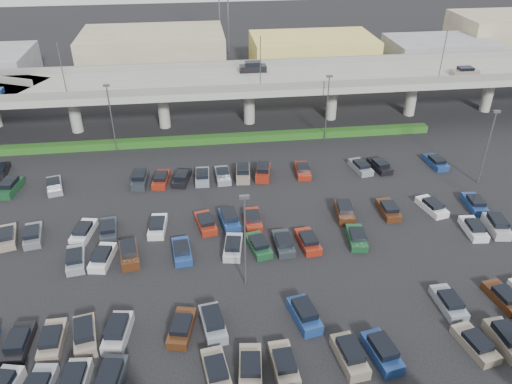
% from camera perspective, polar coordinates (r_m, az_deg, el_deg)
% --- Properties ---
extents(ground, '(280.00, 280.00, 0.00)m').
position_cam_1_polar(ground, '(56.53, -2.08, -5.10)').
color(ground, black).
extents(overpass, '(150.00, 13.00, 15.80)m').
position_cam_1_polar(overpass, '(81.91, -4.51, 12.21)').
color(overpass, gray).
rests_on(overpass, ground).
extents(hedge, '(66.00, 1.60, 1.10)m').
position_cam_1_polar(hedge, '(77.83, -3.86, 6.09)').
color(hedge, '#183B11').
rests_on(hedge, ground).
extents(parked_cars, '(63.00, 41.62, 1.67)m').
position_cam_1_polar(parked_cars, '(52.29, -4.73, -7.82)').
color(parked_cars, gray).
rests_on(parked_cars, ground).
extents(light_poles, '(66.90, 48.38, 10.30)m').
position_cam_1_polar(light_poles, '(54.68, -6.71, 1.12)').
color(light_poles, '#515055').
rests_on(light_poles, ground).
extents(distant_buildings, '(138.00, 24.00, 9.00)m').
position_cam_1_polar(distant_buildings, '(112.46, 1.28, 15.83)').
color(distant_buildings, slate).
rests_on(distant_buildings, ground).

